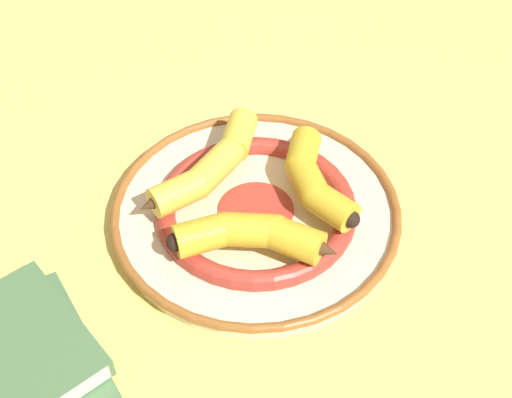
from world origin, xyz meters
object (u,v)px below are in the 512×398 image
banana_c (253,235)px  decorative_bowl (256,211)px  banana_a (208,166)px  banana_b (313,177)px  book_stack (16,366)px

banana_c → decorative_bowl: bearing=-89.1°
banana_a → banana_c: 0.12m
banana_b → banana_c: bearing=-55.3°
banana_b → banana_c: 0.11m
decorative_bowl → book_stack: 0.32m
decorative_bowl → banana_c: 0.08m
banana_a → banana_b: same height
book_stack → banana_c: bearing=81.2°
banana_c → book_stack: 0.28m
banana_a → banana_c: (-0.01, 0.12, 0.00)m
decorative_bowl → banana_a: (0.04, -0.06, 0.04)m
decorative_bowl → banana_b: 0.08m
banana_a → banana_c: banana_c is taller
decorative_bowl → banana_c: size_ratio=1.94×
banana_c → book_stack: bearing=34.6°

